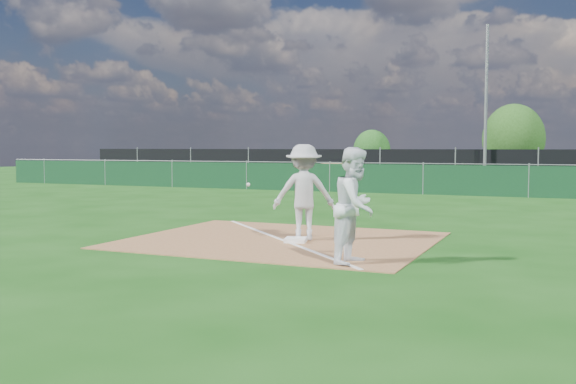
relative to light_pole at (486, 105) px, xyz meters
The scene contains 16 objects.
ground 13.40m from the light_pole, 96.74° to the right, with size 90.00×90.00×0.00m, color #12440E.
infield_dirt 22.11m from the light_pole, 93.95° to the right, with size 6.00×5.00×0.02m, color #8D5E38.
foul_line 22.11m from the light_pole, 93.95° to the right, with size 0.08×7.00×0.01m, color white.
green_fence 8.55m from the light_pole, 101.02° to the right, with size 44.00×0.05×1.20m, color #0D321A.
dirt_mound 8.46m from the light_pole, 147.13° to the right, with size 3.38×2.60×1.17m, color olive.
black_fence 3.46m from the light_pole, 168.69° to the left, with size 46.00×0.04×1.80m, color black.
parking_lot 6.80m from the light_pole, 105.80° to the left, with size 46.00×9.00×0.01m, color black.
light_pole is the anchor object (origin of this frame).
first_base 22.27m from the light_pole, 92.84° to the right, with size 0.41×0.41×0.09m, color white.
play_at_first 21.74m from the light_pole, 92.85° to the right, with size 1.96×1.16×1.94m.
runner 23.79m from the light_pole, 88.33° to the right, with size 0.93×0.72×1.91m, color white.
car_left 11.16m from the light_pole, 150.43° to the left, with size 1.94×4.82×1.64m, color #B2B5BA.
car_mid 6.92m from the light_pole, 134.26° to the left, with size 1.48×4.24×1.40m, color black.
car_right 6.52m from the light_pole, 51.13° to the left, with size 2.02×4.97×1.44m, color black.
tree_left 14.72m from the light_pole, 129.06° to the left, with size 2.67×2.67×3.17m.
tree_mid 11.84m from the light_pole, 87.73° to the left, with size 4.04×4.04×4.79m.
Camera 1 is at (5.34, -10.85, 1.90)m, focal length 40.00 mm.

